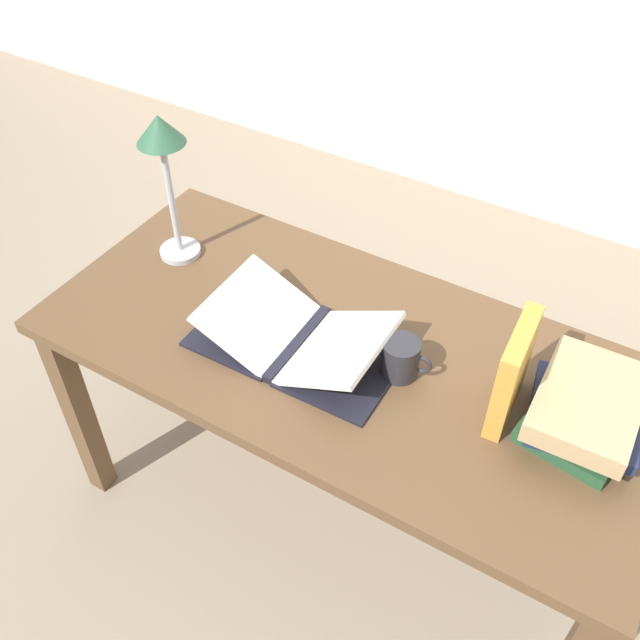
{
  "coord_description": "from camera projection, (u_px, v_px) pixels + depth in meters",
  "views": [
    {
      "loc": [
        0.55,
        -1.04,
        1.94
      ],
      "look_at": [
        -0.06,
        -0.02,
        0.8
      ],
      "focal_mm": 40.0,
      "sensor_mm": 36.0,
      "label": 1
    }
  ],
  "objects": [
    {
      "name": "reading_lamp",
      "position": [
        164.0,
        154.0,
        1.74
      ],
      "size": [
        0.12,
        0.12,
        0.41
      ],
      "color": "#ADADB2",
      "rests_on": "reading_desk"
    },
    {
      "name": "book_standing_upright",
      "position": [
        513.0,
        373.0,
        1.48
      ],
      "size": [
        0.05,
        0.19,
        0.24
      ],
      "rotation": [
        0.0,
        0.0,
        0.07
      ],
      "color": "#BC8933",
      "rests_on": "reading_desk"
    },
    {
      "name": "reading_desk",
      "position": [
        347.0,
        375.0,
        1.76
      ],
      "size": [
        1.5,
        0.69,
        0.72
      ],
      "color": "brown",
      "rests_on": "ground_plane"
    },
    {
      "name": "ground_plane",
      "position": [
        341.0,
        510.0,
        2.19
      ],
      "size": [
        12.0,
        12.0,
        0.0
      ],
      "primitive_type": "plane",
      "color": "gray"
    },
    {
      "name": "open_book",
      "position": [
        297.0,
        337.0,
        1.68
      ],
      "size": [
        0.5,
        0.29,
        0.1
      ],
      "rotation": [
        0.0,
        0.0,
        0.01
      ],
      "color": "black",
      "rests_on": "reading_desk"
    },
    {
      "name": "coffee_mug",
      "position": [
        401.0,
        358.0,
        1.61
      ],
      "size": [
        0.12,
        0.09,
        0.09
      ],
      "rotation": [
        0.0,
        0.0,
        0.19
      ],
      "color": "#28282D",
      "rests_on": "reading_desk"
    },
    {
      "name": "book_stack_tall",
      "position": [
        585.0,
        411.0,
        1.48
      ],
      "size": [
        0.26,
        0.29,
        0.11
      ],
      "color": "#234C2D",
      "rests_on": "reading_desk"
    }
  ]
}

